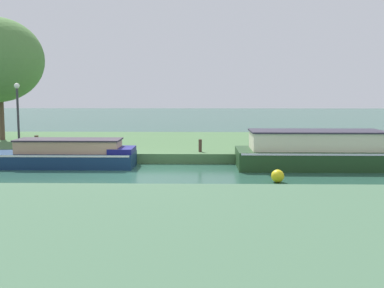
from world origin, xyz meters
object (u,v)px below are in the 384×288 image
mooring_post_near (37,143)px  forest_narrowboat (322,151)px  navy_barge (67,155)px  mooring_post_far (200,146)px  channel_buoy (278,176)px  lamp_post (18,107)px

mooring_post_near → forest_narrowboat: bearing=-7.5°
navy_barge → mooring_post_far: 5.38m
forest_narrowboat → channel_buoy: size_ratio=15.53×
forest_narrowboat → mooring_post_far: (-4.67, 1.52, 0.03)m
navy_barge → mooring_post_far: (5.16, 1.52, 0.18)m
navy_barge → forest_narrowboat: size_ratio=0.84×
lamp_post → mooring_post_near: (1.19, -1.13, -1.47)m
navy_barge → mooring_post_near: 2.29m
forest_narrowboat → mooring_post_near: (-11.52, 1.52, 0.11)m
mooring_post_far → navy_barge: bearing=-163.6°
mooring_post_far → channel_buoy: bearing=-60.7°
mooring_post_far → channel_buoy: size_ratio=1.23×
mooring_post_far → channel_buoy: 5.14m
channel_buoy → navy_barge: bearing=159.0°
navy_barge → channel_buoy: bearing=-21.0°
lamp_post → channel_buoy: 12.10m
forest_narrowboat → mooring_post_near: bearing=172.5°
forest_narrowboat → navy_barge: bearing=180.0°
navy_barge → forest_narrowboat: 9.82m
channel_buoy → mooring_post_near: bearing=154.5°
forest_narrowboat → lamp_post: size_ratio=2.28×
navy_barge → channel_buoy: (7.66, -2.95, -0.26)m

